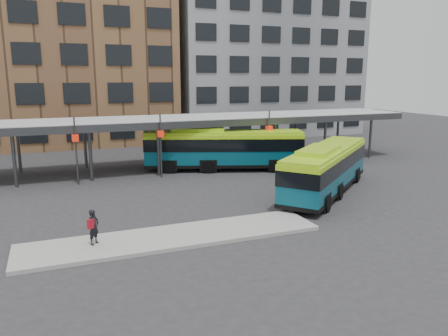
{
  "coord_description": "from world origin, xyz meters",
  "views": [
    {
      "loc": [
        -10.45,
        -21.86,
        7.47
      ],
      "look_at": [
        -0.52,
        3.19,
        1.8
      ],
      "focal_mm": 35.0,
      "sensor_mm": 36.0,
      "label": 1
    }
  ],
  "objects": [
    {
      "name": "canopy",
      "position": [
        -0.06,
        12.87,
        3.91
      ],
      "size": [
        40.0,
        6.53,
        4.8
      ],
      "color": "#999B9E",
      "rests_on": "ground"
    },
    {
      "name": "building_brick",
      "position": [
        -10.0,
        32.0,
        11.0
      ],
      "size": [
        26.0,
        14.0,
        22.0
      ],
      "primitive_type": "cube",
      "color": "brown",
      "rests_on": "ground"
    },
    {
      "name": "bike_rack",
      "position": [
        12.66,
        12.17,
        0.48
      ],
      "size": [
        5.37,
        1.44,
        1.05
      ],
      "color": "slate",
      "rests_on": "ground"
    },
    {
      "name": "bus_front",
      "position": [
        5.91,
        1.4,
        1.69
      ],
      "size": [
        10.61,
        9.5,
        3.25
      ],
      "rotation": [
        0.0,
        0.0,
        0.7
      ],
      "color": "#074457",
      "rests_on": "ground"
    },
    {
      "name": "building_grey",
      "position": [
        16.0,
        32.0,
        10.0
      ],
      "size": [
        24.0,
        14.0,
        20.0
      ],
      "primitive_type": "cube",
      "color": "slate",
      "rests_on": "ground"
    },
    {
      "name": "bus_rear",
      "position": [
        2.32,
        10.56,
        1.81
      ],
      "size": [
        12.76,
        6.74,
        3.47
      ],
      "rotation": [
        0.0,
        0.0,
        -0.34
      ],
      "color": "#074457",
      "rests_on": "ground"
    },
    {
      "name": "pedestrian",
      "position": [
        -9.07,
        -2.78,
        0.98
      ],
      "size": [
        0.67,
        0.68,
        1.58
      ],
      "rotation": [
        0.0,
        0.0,
        0.8
      ],
      "color": "black",
      "rests_on": "boarding_island"
    },
    {
      "name": "ground",
      "position": [
        0.0,
        0.0,
        0.0
      ],
      "size": [
        120.0,
        120.0,
        0.0
      ],
      "primitive_type": "plane",
      "color": "#28282B",
      "rests_on": "ground"
    },
    {
      "name": "boarding_island",
      "position": [
        -5.5,
        -3.0,
        0.09
      ],
      "size": [
        14.0,
        3.0,
        0.18
      ],
      "primitive_type": "cube",
      "color": "gray",
      "rests_on": "ground"
    }
  ]
}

